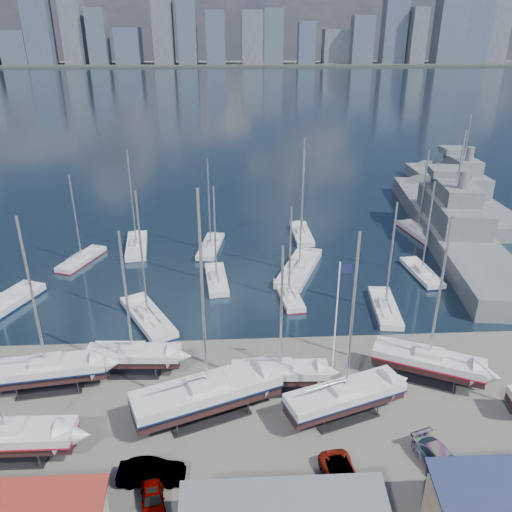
{
  "coord_description": "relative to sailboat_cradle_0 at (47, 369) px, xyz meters",
  "views": [
    {
      "loc": [
        -2.82,
        -44.67,
        29.16
      ],
      "look_at": [
        0.01,
        8.0,
        6.03
      ],
      "focal_mm": 35.0,
      "sensor_mm": 36.0,
      "label": 1
    }
  ],
  "objects": [
    {
      "name": "water",
      "position": [
        19.42,
        307.18,
        -2.25
      ],
      "size": [
        1400.0,
        600.0,
        0.4
      ],
      "primitive_type": "cube",
      "color": "#172836",
      "rests_on": "ground"
    },
    {
      "name": "skyline",
      "position": [
        11.59,
        560.94,
        36.99
      ],
      "size": [
        639.14,
        43.8,
        107.69
      ],
      "color": "#475166",
      "rests_on": "far_shore"
    },
    {
      "name": "sailboat_cradle_2",
      "position": [
        7.22,
        1.95,
        -0.1
      ],
      "size": [
        8.87,
        2.97,
        14.39
      ],
      "rotation": [
        0.0,
        0.0,
        -0.06
      ],
      "color": "#2D2D33",
      "rests_on": "ground"
    },
    {
      "name": "sailboat_moored_8",
      "position": [
        27.83,
        36.18,
        -1.79
      ],
      "size": [
        2.84,
        9.8,
        14.6
      ],
      "rotation": [
        0.0,
        0.0,
        1.58
      ],
      "color": "black",
      "rests_on": "water"
    },
    {
      "name": "sailboat_cradle_3",
      "position": [
        14.35,
        -4.19,
        0.17
      ],
      "size": [
        12.8,
        7.73,
        19.72
      ],
      "rotation": [
        0.0,
        0.0,
        0.37
      ],
      "color": "#2D2D33",
      "rests_on": "ground"
    },
    {
      "name": "sailboat_moored_9",
      "position": [
        34.25,
        12.19,
        -1.77
      ],
      "size": [
        3.56,
        9.39,
        13.84
      ],
      "rotation": [
        0.0,
        0.0,
        1.46
      ],
      "color": "black",
      "rests_on": "water"
    },
    {
      "name": "sailboat_cradle_1",
      "position": [
        -0.28,
        -8.11,
        -0.03
      ],
      "size": [
        9.88,
        2.85,
        15.94
      ],
      "rotation": [
        0.0,
        0.0,
        -0.01
      ],
      "color": "#2D2D33",
      "rests_on": "ground"
    },
    {
      "name": "flagpole",
      "position": [
        25.59,
        -0.64,
        4.99
      ],
      "size": [
        1.08,
        0.12,
        12.28
      ],
      "color": "white",
      "rests_on": "ground"
    },
    {
      "name": "sailboat_moored_0",
      "position": [
        -10.37,
        14.52,
        -1.79
      ],
      "size": [
        7.46,
        12.29,
        17.78
      ],
      "rotation": [
        0.0,
        0.0,
        1.2
      ],
      "color": "black",
      "rests_on": "water"
    },
    {
      "name": "sailboat_moored_1",
      "position": [
        -4.6,
        28.15,
        -1.79
      ],
      "size": [
        5.43,
        9.16,
        13.24
      ],
      "rotation": [
        0.0,
        0.0,
        1.21
      ],
      "color": "black",
      "rests_on": "water"
    },
    {
      "name": "sailboat_moored_3",
      "position": [
        7.1,
        11.37,
        -1.79
      ],
      "size": [
        7.69,
        10.73,
        15.85
      ],
      "rotation": [
        0.0,
        0.0,
        2.07
      ],
      "color": "black",
      "rests_on": "water"
    },
    {
      "name": "sailboat_cradle_4",
      "position": [
        20.67,
        -1.37,
        -0.12
      ],
      "size": [
        8.64,
        2.66,
        14.14
      ],
      "rotation": [
        0.0,
        0.0,
        -0.03
      ],
      "color": "#2D2D33",
      "rests_on": "ground"
    },
    {
      "name": "sailboat_moored_5",
      "position": [
        13.51,
        31.71,
        -1.79
      ],
      "size": [
        4.14,
        9.96,
        14.45
      ],
      "rotation": [
        0.0,
        0.0,
        1.42
      ],
      "color": "black",
      "rests_on": "water"
    },
    {
      "name": "sailboat_moored_11",
      "position": [
        46.69,
        36.16,
        -1.79
      ],
      "size": [
        4.17,
        9.9,
        14.35
      ],
      "rotation": [
        0.0,
        0.0,
        1.73
      ],
      "color": "black",
      "rests_on": "water"
    },
    {
      "name": "sailboat_cradle_5",
      "position": [
        25.71,
        -4.94,
        0.0
      ],
      "size": [
        10.67,
        6.17,
        16.59
      ],
      "rotation": [
        0.0,
        0.0,
        0.34
      ],
      "color": "#2D2D33",
      "rests_on": "ground"
    },
    {
      "name": "far_shore",
      "position": [
        19.42,
        567.18,
        -1.0
      ],
      "size": [
        1400.0,
        80.0,
        2.2
      ],
      "primitive_type": "cube",
      "color": "#2D332D",
      "rests_on": "ground"
    },
    {
      "name": "sailboat_moored_4",
      "position": [
        14.6,
        20.63,
        -1.77
      ],
      "size": [
        3.35,
        9.12,
        13.47
      ],
      "rotation": [
        0.0,
        0.0,
        1.67
      ],
      "color": "black",
      "rests_on": "water"
    },
    {
      "name": "sailboat_moored_2",
      "position": [
        2.38,
        32.58,
        -1.78
      ],
      "size": [
        4.18,
        10.62,
        15.61
      ],
      "rotation": [
        0.0,
        0.0,
        1.7
      ],
      "color": "black",
      "rests_on": "water"
    },
    {
      "name": "car_c",
      "position": [
        24.1,
        -11.95,
        -1.41
      ],
      "size": [
        2.97,
        5.23,
        1.38
      ],
      "primitive_type": "imported",
      "rotation": [
        0.0,
        0.0,
        0.14
      ],
      "color": "gray",
      "rests_on": "ground"
    },
    {
      "name": "car_d",
      "position": [
        31.64,
        -10.94,
        -1.33
      ],
      "size": [
        3.67,
        5.7,
        1.54
      ],
      "primitive_type": "imported",
      "rotation": [
        0.0,
        0.0,
        0.31
      ],
      "color": "gray",
      "rests_on": "ground"
    },
    {
      "name": "sailboat_moored_6",
      "position": [
        23.47,
        15.9,
        -1.79
      ],
      "size": [
        3.19,
        8.34,
        12.15
      ],
      "rotation": [
        0.0,
        0.0,
        1.68
      ],
      "color": "black",
      "rests_on": "water"
    },
    {
      "name": "naval_ship_west",
      "position": [
        60.63,
        53.52,
        -0.43
      ],
      "size": [
        7.69,
        44.14,
        17.96
      ],
      "rotation": [
        0.0,
        0.0,
        1.56
      ],
      "color": "slate",
      "rests_on": "water"
    },
    {
      "name": "car_a",
      "position": [
        10.91,
        -12.85,
        -1.43
      ],
      "size": [
        2.36,
        4.19,
        1.34
      ],
      "primitive_type": "imported",
      "rotation": [
        0.0,
        0.0,
        0.2
      ],
      "color": "gray",
      "rests_on": "ground"
    },
    {
      "name": "naval_ship_east",
      "position": [
        51.11,
        34.62,
        -0.42
      ],
      "size": [
        15.27,
        53.31,
        18.74
      ],
      "rotation": [
        0.0,
        0.0,
        1.44
      ],
      "color": "slate",
      "rests_on": "water"
    },
    {
      "name": "sailboat_moored_10",
      "position": [
        41.87,
        21.19,
        -1.79
      ],
      "size": [
        3.25,
        9.2,
        13.49
      ],
      "rotation": [
        0.0,
        0.0,
        1.65
      ],
      "color": "black",
      "rests_on": "water"
    },
    {
      "name": "car_b",
      "position": [
        10.56,
        -10.84,
        -1.31
      ],
      "size": [
        4.82,
        1.81,
        1.57
      ],
      "primitive_type": "imported",
      "rotation": [
        0.0,
        0.0,
        1.54
      ],
      "color": "gray",
      "rests_on": "ground"
    },
    {
      "name": "sailboat_cradle_6",
      "position": [
        34.35,
        -0.54,
        -0.03
      ],
      "size": [
        10.11,
        6.88,
        16.01
      ],
      "rotation": [
        0.0,
        0.0,
        -0.46
      ],
      "color": "#2D2D33",
      "rests_on": "ground"
    },
    {
      "name": "ground",
      "position": [
        19.42,
        -2.82,
        -2.1
      ],
      "size": [
        1400.0,
        1400.0,
        0.0
      ],
      "primitive_type": "plane",
      "color": "#605E59",
      "rests_on": "ground"
    },
    {
      "name": "sailboat_cradle_0",
      "position": [
        0.0,
        0.0,
        0.0
      ],
      "size": [
        10.55,
        4.27,
        16.53
      ],
      "rotation": [
        0.0,
        0.0,
        0.14
      ],
      "color": "#2D2D33",
      "rests_on": "ground"
    },
    {
      "name": "sailboat_moored_7",
      "position": [
        25.72,
        23.11,
        -1.77
      ],
      "size": [
        7.92,
        12.89,
        18.86
      ],
      "rotation": [
        0.0,
        0.0,
        1.19
      ],
      "color": "black",
      "rests_on": "water"
    }
  ]
}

